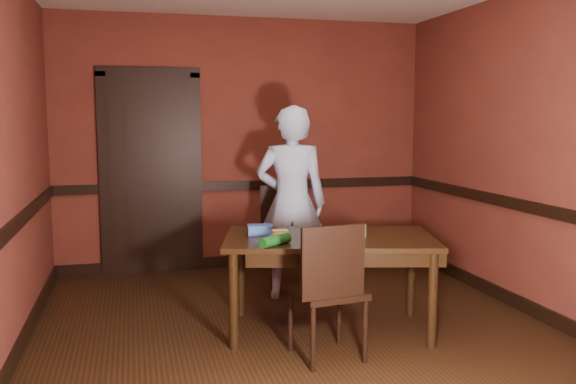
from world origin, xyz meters
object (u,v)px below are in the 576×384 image
sauce_jar (361,230)px  cheese_saucer (280,234)px  chair_far (293,238)px  dining_table (329,284)px  food_tub (260,230)px  chair_near (327,289)px  sandwich_plate (328,234)px  person (291,203)px

sauce_jar → cheese_saucer: (-0.59, 0.17, -0.03)m
chair_far → dining_table: bearing=-78.6°
food_tub → sauce_jar: bearing=-12.1°
chair_far → chair_near: size_ratio=1.02×
sandwich_plate → cheese_saucer: bearing=164.3°
person → cheese_saucer: (-0.31, -0.83, -0.11)m
sandwich_plate → food_tub: food_tub is taller
sandwich_plate → cheese_saucer: size_ratio=1.78×
sauce_jar → cheese_saucer: bearing=163.7°
chair_near → sauce_jar: bearing=-142.0°
sandwich_plate → sauce_jar: bearing=-17.1°
chair_far → cheese_saucer: (-0.41, -1.14, 0.27)m
chair_near → food_tub: (-0.33, 0.68, 0.30)m
chair_far → food_tub: 1.22m
sauce_jar → food_tub: sauce_jar is taller
dining_table → person: bearing=107.5°
sandwich_plate → chair_far: bearing=87.2°
dining_table → chair_near: bearing=-96.0°
chair_far → person: size_ratio=0.56×
sandwich_plate → food_tub: (-0.49, 0.19, 0.02)m
chair_near → chair_far: bearing=-105.1°
chair_near → sandwich_plate: size_ratio=3.40×
dining_table → person: size_ratio=0.90×
person → sandwich_plate: 0.94m
chair_near → sauce_jar: chair_near is taller
sandwich_plate → person: bearing=92.6°
chair_near → cheese_saucer: size_ratio=6.05×
chair_far → chair_near: bearing=-83.9°
sandwich_plate → cheese_saucer: (-0.35, 0.10, -0.00)m
cheese_saucer → sauce_jar: bearing=-16.3°
chair_far → food_tub: bearing=-104.2°
person → dining_table: bearing=108.4°
sauce_jar → chair_far: bearing=97.8°
person → sauce_jar: (0.28, -1.00, -0.08)m
food_tub → dining_table: bearing=-12.3°
sandwich_plate → dining_table: bearing=18.9°
chair_near → food_tub: size_ratio=4.69×
sandwich_plate → cheese_saucer: 0.36m
chair_near → food_tub: chair_near is taller
sandwich_plate → food_tub: bearing=158.7°
chair_near → cheese_saucer: bearing=-80.0°
person → cheese_saucer: person is taller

